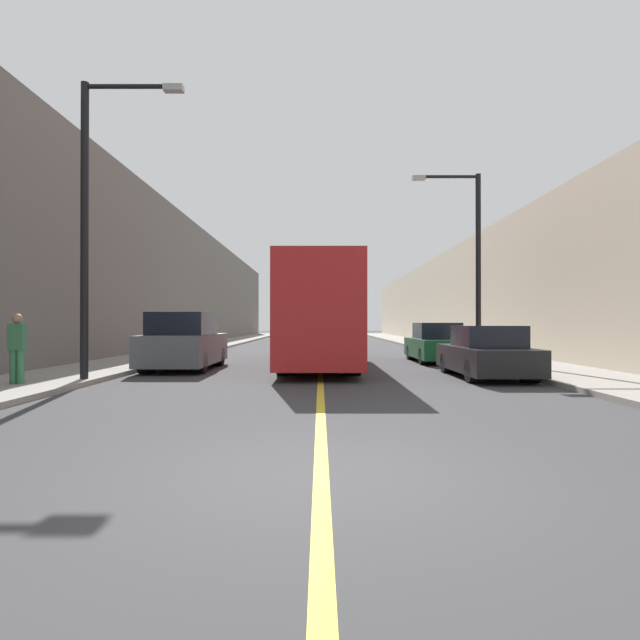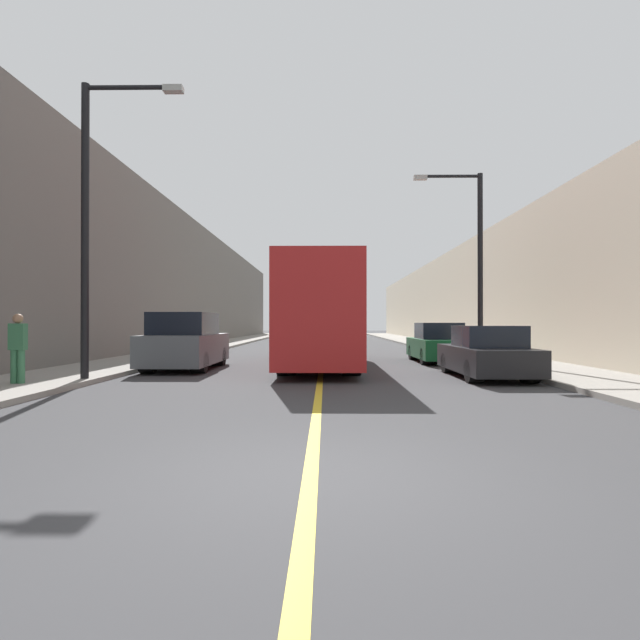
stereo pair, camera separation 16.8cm
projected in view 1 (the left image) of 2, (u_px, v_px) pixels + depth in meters
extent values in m
plane|color=#38383A|center=(323.00, 481.00, 4.90)|extent=(200.00, 200.00, 0.00)
cube|color=gray|center=(218.00, 344.00, 34.92)|extent=(3.02, 72.00, 0.13)
cube|color=gray|center=(425.00, 344.00, 34.87)|extent=(3.02, 72.00, 0.13)
cube|color=#66605B|center=(169.00, 284.00, 34.96)|extent=(4.00, 72.00, 8.60)
cube|color=beige|center=(475.00, 298.00, 34.88)|extent=(4.00, 72.00, 6.59)
cube|color=gold|center=(322.00, 345.00, 34.90)|extent=(0.16, 72.00, 0.01)
cube|color=#AD1E1E|center=(321.00, 314.00, 18.28)|extent=(2.49, 11.16, 3.25)
cube|color=black|center=(320.00, 287.00, 12.73)|extent=(2.11, 0.04, 1.46)
cylinder|color=black|center=(288.00, 359.00, 14.81)|extent=(0.55, 0.95, 0.95)
cylinder|color=black|center=(353.00, 359.00, 14.81)|extent=(0.55, 0.95, 0.95)
cylinder|color=black|center=(299.00, 348.00, 21.73)|extent=(0.55, 0.95, 0.95)
cylinder|color=black|center=(343.00, 348.00, 21.73)|extent=(0.55, 0.95, 0.95)
cube|color=#51565B|center=(187.00, 349.00, 16.78)|extent=(2.04, 4.48, 0.97)
cube|color=black|center=(185.00, 324.00, 16.56)|extent=(1.79, 2.46, 0.73)
cube|color=black|center=(166.00, 347.00, 14.57)|extent=(1.73, 0.04, 0.44)
cylinder|color=black|center=(149.00, 362.00, 15.39)|extent=(0.45, 0.68, 0.68)
cylinder|color=black|center=(200.00, 362.00, 15.39)|extent=(0.45, 0.68, 0.68)
cylinder|color=black|center=(175.00, 356.00, 18.17)|extent=(0.45, 0.68, 0.68)
cylinder|color=black|center=(219.00, 356.00, 18.16)|extent=(0.45, 0.68, 0.68)
cube|color=black|center=(487.00, 359.00, 14.23)|extent=(1.82, 4.22, 0.70)
cube|color=black|center=(490.00, 336.00, 14.02)|extent=(1.60, 1.90, 0.59)
cube|color=black|center=(515.00, 360.00, 12.15)|extent=(1.55, 0.04, 0.31)
cylinder|color=black|center=(477.00, 371.00, 12.92)|extent=(0.40, 0.62, 0.62)
cylinder|color=black|center=(531.00, 371.00, 12.92)|extent=(0.40, 0.62, 0.62)
cylinder|color=black|center=(450.00, 363.00, 15.54)|extent=(0.40, 0.62, 0.62)
cylinder|color=black|center=(496.00, 363.00, 15.53)|extent=(0.40, 0.62, 0.62)
cube|color=#145128|center=(437.00, 348.00, 19.87)|extent=(1.78, 4.24, 0.75)
cube|color=black|center=(438.00, 331.00, 19.67)|extent=(1.57, 1.91, 0.64)
cube|color=black|center=(451.00, 347.00, 17.79)|extent=(1.51, 0.04, 0.34)
cylinder|color=black|center=(427.00, 357.00, 18.56)|extent=(0.39, 0.62, 0.62)
cylinder|color=black|center=(464.00, 357.00, 18.56)|extent=(0.39, 0.62, 0.62)
cylinder|color=black|center=(414.00, 352.00, 21.19)|extent=(0.39, 0.62, 0.62)
cylinder|color=black|center=(446.00, 352.00, 21.19)|extent=(0.39, 0.62, 0.62)
cylinder|color=black|center=(87.00, 231.00, 12.77)|extent=(0.20, 0.20, 7.59)
cylinder|color=black|center=(131.00, 87.00, 12.79)|extent=(2.27, 0.12, 0.12)
cube|color=#999993|center=(175.00, 89.00, 12.78)|extent=(0.50, 0.24, 0.16)
cylinder|color=black|center=(480.00, 267.00, 19.01)|extent=(0.20, 0.20, 7.13)
cylinder|color=black|center=(450.00, 177.00, 19.04)|extent=(2.27, 0.12, 0.12)
cube|color=#999993|center=(420.00, 178.00, 19.04)|extent=(0.50, 0.24, 0.16)
cylinder|color=#336B47|center=(16.00, 367.00, 11.70)|extent=(0.16, 0.16, 0.79)
cylinder|color=#336B47|center=(23.00, 367.00, 11.70)|extent=(0.16, 0.16, 0.79)
cube|color=#336B47|center=(19.00, 337.00, 11.70)|extent=(0.36, 0.20, 0.63)
sphere|color=#8C664C|center=(19.00, 319.00, 11.71)|extent=(0.23, 0.23, 0.23)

